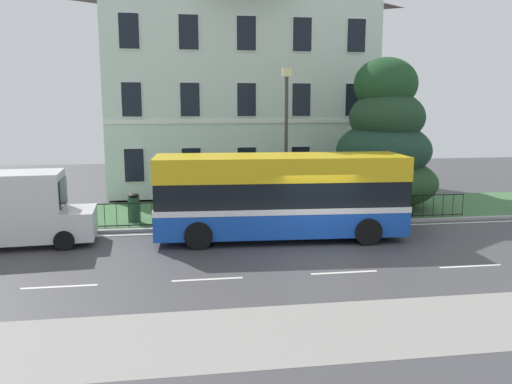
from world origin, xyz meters
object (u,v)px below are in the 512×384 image
object	(u,v)px
evergreen_tree	(384,148)
white_panel_van	(6,209)
georgian_townhouse	(236,78)
litter_bin	(134,208)
single_decker_bus	(280,195)
street_lamp_post	(286,133)

from	to	relation	value
evergreen_tree	white_panel_van	distance (m)	15.91
georgian_townhouse	evergreen_tree	xyz separation A→B (m)	(5.94, -7.85, -3.52)
evergreen_tree	litter_bin	xyz separation A→B (m)	(-11.23, -1.50, -2.14)
georgian_townhouse	single_decker_bus	world-z (taller)	georgian_townhouse
georgian_townhouse	single_decker_bus	xyz separation A→B (m)	(0.18, -12.37, -4.76)
white_panel_van	litter_bin	bearing A→B (deg)	29.07
georgian_townhouse	litter_bin	size ratio (longest dim) A/B	12.08
street_lamp_post	georgian_townhouse	bearing A→B (deg)	95.83
georgian_townhouse	evergreen_tree	size ratio (longest dim) A/B	2.09
white_panel_van	street_lamp_post	xyz separation A→B (m)	(10.32, 2.45, 2.39)
georgian_townhouse	street_lamp_post	world-z (taller)	georgian_townhouse
georgian_townhouse	street_lamp_post	distance (m)	9.95
street_lamp_post	litter_bin	world-z (taller)	street_lamp_post
street_lamp_post	litter_bin	bearing A→B (deg)	178.34
evergreen_tree	litter_bin	world-z (taller)	evergreen_tree
georgian_townhouse	white_panel_van	world-z (taller)	georgian_townhouse
white_panel_van	georgian_townhouse	bearing A→B (deg)	48.14
georgian_townhouse	litter_bin	bearing A→B (deg)	-119.52
georgian_townhouse	litter_bin	world-z (taller)	georgian_townhouse
street_lamp_post	litter_bin	distance (m)	6.95
white_panel_van	single_decker_bus	bearing A→B (deg)	-6.27
single_decker_bus	street_lamp_post	bearing A→B (deg)	77.43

